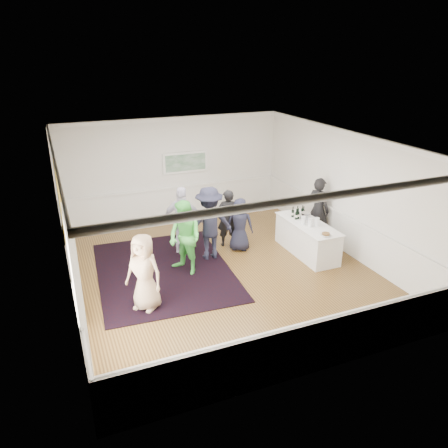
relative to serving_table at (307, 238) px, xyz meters
name	(u,v)px	position (x,y,z in m)	size (l,w,h in m)	color
floor	(221,270)	(-2.47, -0.04, -0.43)	(8.00, 8.00, 0.00)	brown
ceiling	(221,141)	(-2.47, -0.04, 2.77)	(7.00, 8.00, 0.02)	white
wall_left	(63,232)	(-5.97, -0.04, 1.17)	(0.02, 8.00, 3.20)	white
wall_right	(345,192)	(1.03, -0.04, 1.17)	(0.02, 8.00, 3.20)	white
wall_back	(173,169)	(-2.47, 3.96, 1.17)	(7.00, 0.02, 3.20)	white
wall_front	(318,291)	(-2.47, -4.04, 1.17)	(7.00, 0.02, 3.20)	white
wainscoting	(221,252)	(-2.47, -0.04, 0.07)	(7.00, 8.00, 1.00)	white
mirror	(60,203)	(-5.93, 1.26, 1.37)	(0.05, 1.25, 1.85)	gold
doorway	(75,282)	(-5.92, -1.94, 0.98)	(0.10, 1.78, 2.56)	white
landscape_painting	(185,162)	(-2.07, 3.90, 1.35)	(1.44, 0.06, 0.66)	white
area_rug	(164,270)	(-3.79, 0.47, -0.42)	(3.15, 4.14, 0.02)	black
serving_table	(307,238)	(0.00, 0.00, 0.00)	(0.81, 2.13, 0.86)	white
bartender	(318,210)	(0.73, 0.64, 0.48)	(0.67, 0.44, 1.84)	black
guest_tan	(144,272)	(-4.56, -0.99, 0.40)	(0.82, 0.53, 1.68)	tan
guest_green	(185,238)	(-3.29, 0.21, 0.48)	(0.88, 0.69, 1.82)	#53D154
guest_lilac	(183,220)	(-3.00, 1.31, 0.48)	(1.07, 0.44, 1.82)	silver
guest_dark_a	(209,223)	(-2.48, 0.73, 0.53)	(1.24, 0.71, 1.92)	black
guest_dark_b	(228,218)	(-1.75, 1.27, 0.37)	(0.59, 0.39, 1.61)	black
guest_navy	(240,225)	(-1.55, 0.89, 0.29)	(0.71, 0.46, 1.45)	black
wine_bottles	(299,212)	(-0.01, 0.46, 0.58)	(0.37, 0.26, 0.31)	black
juice_pitchers	(310,221)	(-0.06, -0.17, 0.55)	(0.39, 0.33, 0.24)	#65B942
ice_bucket	(306,217)	(0.00, 0.14, 0.54)	(0.26, 0.26, 0.24)	silver
nut_bowl	(326,235)	(-0.07, -0.88, 0.46)	(0.25, 0.25, 0.08)	white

